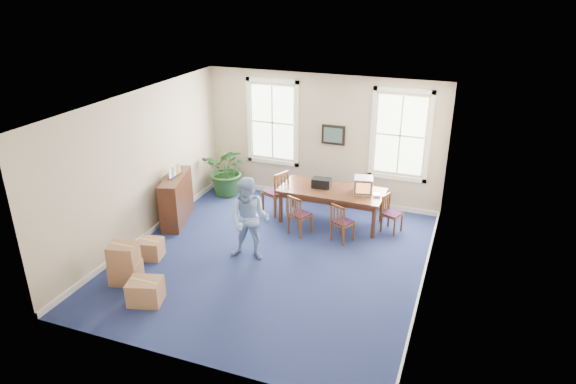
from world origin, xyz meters
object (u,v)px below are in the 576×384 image
(crt_tv, at_px, (363,185))
(man, at_px, (249,219))
(cardboard_boxes, at_px, (137,262))
(potted_plant, at_px, (228,170))
(credenza, at_px, (176,198))
(chair_near_left, at_px, (300,214))
(conference_table, at_px, (331,206))

(crt_tv, relative_size, man, 0.26)
(crt_tv, relative_size, cardboard_boxes, 0.31)
(crt_tv, xyz_separation_m, potted_plant, (-3.66, 0.55, -0.32))
(crt_tv, height_order, man, man)
(man, height_order, cardboard_boxes, man)
(credenza, bearing_deg, chair_near_left, -9.14)
(chair_near_left, xyz_separation_m, credenza, (-2.89, -0.40, 0.10))
(conference_table, xyz_separation_m, man, (-1.08, -2.18, 0.46))
(chair_near_left, bearing_deg, credenza, 30.30)
(crt_tv, height_order, potted_plant, potted_plant)
(man, xyz_separation_m, potted_plant, (-1.88, 2.78, -0.19))
(credenza, bearing_deg, crt_tv, 0.19)
(chair_near_left, relative_size, man, 0.54)
(crt_tv, distance_m, cardboard_boxes, 5.10)
(potted_plant, height_order, cardboard_boxes, potted_plant)
(conference_table, height_order, crt_tv, crt_tv)
(credenza, xyz_separation_m, cardboard_boxes, (0.70, -2.50, -0.15))
(chair_near_left, height_order, potted_plant, potted_plant)
(cardboard_boxes, bearing_deg, potted_plant, 93.71)
(chair_near_left, relative_size, cardboard_boxes, 0.64)
(potted_plant, bearing_deg, man, -55.91)
(conference_table, bearing_deg, cardboard_boxes, -125.05)
(man, distance_m, credenza, 2.52)
(crt_tv, height_order, credenza, crt_tv)
(crt_tv, xyz_separation_m, chair_near_left, (-1.19, -0.87, -0.53))
(chair_near_left, distance_m, cardboard_boxes, 3.64)
(credenza, height_order, potted_plant, potted_plant)
(credenza, height_order, cardboard_boxes, credenza)
(crt_tv, distance_m, chair_near_left, 1.57)
(crt_tv, bearing_deg, man, -140.58)
(crt_tv, distance_m, man, 2.86)
(credenza, bearing_deg, man, -39.76)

